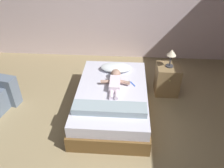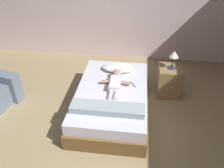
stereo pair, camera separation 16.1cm
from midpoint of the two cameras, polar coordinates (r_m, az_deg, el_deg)
name	(u,v)px [view 1 (the left image)]	position (r m, az deg, el deg)	size (l,w,h in m)	color
ground_plane	(100,159)	(3.22, -4.56, -18.35)	(8.00, 8.00, 0.00)	#96825C
bed	(112,100)	(3.75, -1.24, -4.07)	(1.16, 1.86, 0.44)	brown
pillow	(116,68)	(4.06, -0.10, 4.17)	(0.56, 0.32, 0.12)	white
baby	(115,81)	(3.68, -0.45, 0.68)	(0.49, 0.68, 0.17)	white
toothbrush	(132,83)	(3.74, 3.89, 0.16)	(0.10, 0.15, 0.02)	blue
nightstand	(167,79)	(4.24, 12.73, 1.15)	(0.42, 0.45, 0.55)	olive
lamp	(171,54)	(3.98, 13.67, 7.32)	(0.16, 0.16, 0.33)	#333338
blanket	(109,109)	(3.17, -2.12, -6.27)	(1.05, 0.24, 0.10)	#91A5AE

